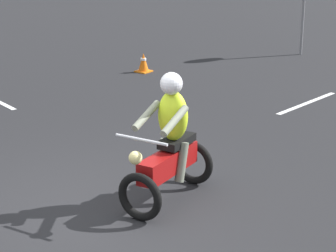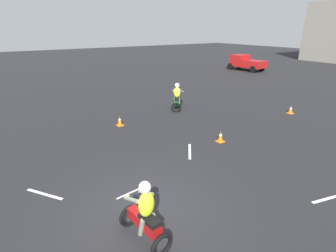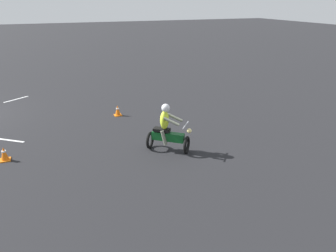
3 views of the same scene
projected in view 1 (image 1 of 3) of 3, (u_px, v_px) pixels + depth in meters
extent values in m
plane|color=black|center=(89.00, 214.00, 7.97)|extent=(120.00, 120.00, 0.00)
torus|color=black|center=(140.00, 197.00, 7.72)|extent=(0.17, 0.61, 0.60)
torus|color=black|center=(193.00, 163.00, 8.78)|extent=(0.17, 0.61, 0.60)
cube|color=maroon|center=(168.00, 162.00, 8.18)|extent=(1.12, 0.37, 0.28)
cube|color=black|center=(177.00, 141.00, 8.29)|extent=(0.59, 0.32, 0.10)
cylinder|color=silver|center=(141.00, 140.00, 7.54)|extent=(0.12, 0.70, 0.04)
sphere|color=#F2E08C|center=(135.00, 158.00, 7.49)|extent=(0.18, 0.18, 0.16)
ellipsoid|color=#CCEA26|center=(173.00, 116.00, 8.10)|extent=(0.33, 0.43, 0.64)
cylinder|color=slate|center=(146.00, 116.00, 7.94)|extent=(0.55, 0.15, 0.27)
cylinder|color=slate|center=(175.00, 121.00, 7.74)|extent=(0.55, 0.15, 0.27)
cylinder|color=slate|center=(163.00, 158.00, 8.33)|extent=(0.26, 0.15, 0.51)
cylinder|color=slate|center=(182.00, 162.00, 8.20)|extent=(0.26, 0.15, 0.51)
sphere|color=silver|center=(171.00, 84.00, 7.94)|extent=(0.31, 0.31, 0.28)
cylinder|color=slate|center=(303.00, 12.00, 16.69)|extent=(0.07, 0.07, 2.20)
cube|color=orange|center=(144.00, 71.00, 15.15)|extent=(0.32, 0.32, 0.03)
cone|color=orange|center=(143.00, 62.00, 15.08)|extent=(0.24, 0.24, 0.41)
cylinder|color=white|center=(143.00, 59.00, 15.06)|extent=(0.13, 0.13, 0.05)
cube|color=silver|center=(307.00, 103.00, 12.64)|extent=(2.04, 0.27, 0.01)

